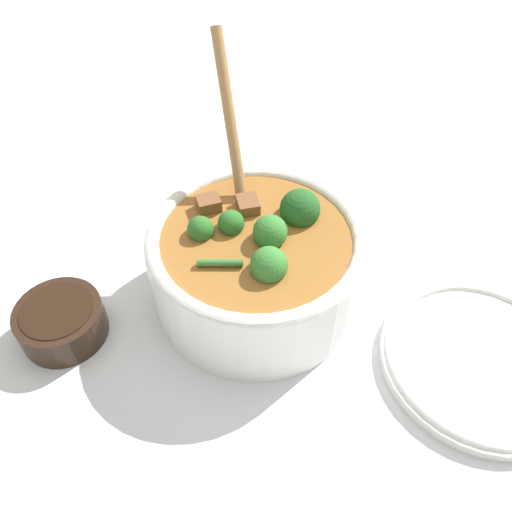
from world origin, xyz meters
TOP-DOWN VIEW (x-y plane):
  - ground_plane at (0.00, 0.00)m, footprint 4.00×4.00m
  - stew_bowl at (-0.00, -0.00)m, footprint 0.22×0.25m
  - condiment_bowl at (0.18, 0.10)m, footprint 0.09×0.09m
  - empty_plate at (-0.24, 0.03)m, footprint 0.19×0.19m

SIDE VIEW (x-z plane):
  - ground_plane at x=0.00m, z-range 0.00..0.00m
  - empty_plate at x=-0.24m, z-range 0.00..0.02m
  - condiment_bowl at x=0.18m, z-range 0.00..0.04m
  - stew_bowl at x=0.00m, z-range -0.06..0.18m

